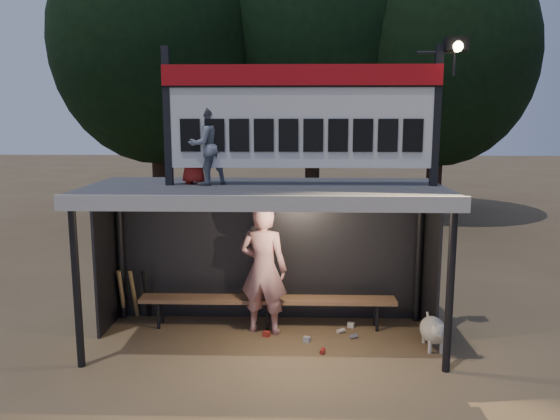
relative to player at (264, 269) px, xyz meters
name	(u,v)px	position (x,y,z in m)	size (l,w,h in m)	color
ground	(266,341)	(0.05, -0.36, -1.00)	(80.00, 80.00, 0.00)	brown
player	(264,269)	(0.00, 0.00, 0.00)	(0.73, 0.48, 1.99)	silver
child_a	(207,145)	(-0.77, -0.31, 1.88)	(0.54, 0.42, 1.12)	slate
child_b	(194,153)	(-0.97, -0.23, 1.77)	(0.44, 0.29, 0.90)	#A41F19
dugout_shelter	(266,215)	(0.05, -0.12, 0.85)	(5.10, 2.08, 2.32)	#3D3D3F
scoreboard_assembly	(305,113)	(0.61, -0.37, 2.33)	(4.10, 0.27, 1.99)	black
bench	(268,301)	(0.05, 0.19, -0.56)	(4.00, 0.35, 0.48)	#8E6443
tree_left	(156,45)	(-3.95, 9.64, 4.52)	(6.46, 6.46, 9.27)	black
tree_mid	(314,30)	(1.05, 11.14, 5.17)	(7.22, 7.22, 10.36)	#301F15
tree_right	(440,56)	(5.05, 10.14, 4.19)	(6.08, 6.08, 8.72)	#2F1E15
dog	(434,330)	(2.45, -0.57, -0.72)	(0.36, 0.81, 0.49)	beige
bats	(134,294)	(-2.14, 0.46, -0.57)	(0.47, 0.32, 0.84)	olive
litter	(323,336)	(0.91, -0.22, -0.96)	(1.43, 1.09, 0.08)	#A3241B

